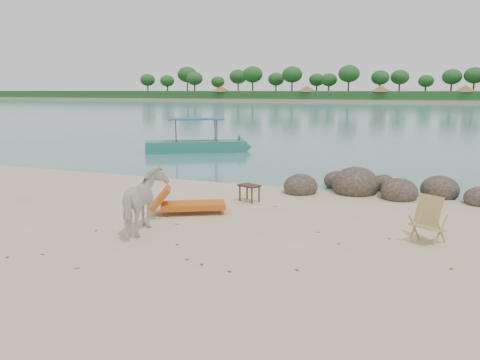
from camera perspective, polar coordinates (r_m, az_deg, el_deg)
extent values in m
plane|color=#3B6F76|center=(99.64, 19.33, 8.36)|extent=(400.00, 400.00, 0.00)
cube|color=tan|center=(179.58, 20.36, 9.16)|extent=(420.00, 90.00, 1.40)
cube|color=#1E4C1E|center=(144.57, 20.10, 9.67)|extent=(420.00, 18.00, 2.40)
ellipsoid|color=#312921|center=(15.66, 7.38, -0.91)|extent=(1.13, 1.24, 0.84)
ellipsoid|color=#312921|center=(16.02, 13.90, -0.62)|extent=(1.54, 1.70, 1.16)
ellipsoid|color=#312921|center=(15.53, 18.82, -1.50)|extent=(1.15, 1.27, 0.86)
ellipsoid|color=#312921|center=(16.32, 23.16, -1.19)|extent=(1.20, 1.32, 0.90)
ellipsoid|color=#312921|center=(15.73, 27.22, -2.13)|extent=(0.93, 1.02, 0.70)
ellipsoid|color=#312921|center=(17.12, 11.68, -0.17)|extent=(0.91, 1.00, 0.68)
ellipsoid|color=#312921|center=(17.14, 17.07, -0.47)|extent=(0.81, 0.89, 0.61)
imported|color=silver|center=(11.34, -11.51, -2.75)|extent=(1.26, 1.92, 1.49)
plane|color=brown|center=(14.41, -12.36, -2.90)|extent=(0.11, 0.11, 0.00)
plane|color=brown|center=(11.42, 9.50, -6.44)|extent=(0.13, 0.13, 0.00)
plane|color=brown|center=(9.09, 6.95, -10.99)|extent=(0.14, 0.14, 0.00)
plane|color=brown|center=(10.64, -22.94, -8.49)|extent=(0.12, 0.12, 0.00)
plane|color=brown|center=(11.93, -17.15, -6.04)|extent=(0.13, 0.13, 0.00)
plane|color=brown|center=(9.92, 24.35, -10.00)|extent=(0.13, 0.13, 0.00)
plane|color=brown|center=(9.59, -6.48, -9.78)|extent=(0.14, 0.14, 0.00)
plane|color=brown|center=(9.31, -4.71, -10.39)|extent=(0.14, 0.14, 0.00)
plane|color=brown|center=(9.62, -19.23, -10.27)|extent=(0.14, 0.14, 0.00)
plane|color=brown|center=(13.74, 4.29, -3.34)|extent=(0.14, 0.14, 0.00)
plane|color=brown|center=(10.69, 11.93, -7.75)|extent=(0.13, 0.13, 0.00)
plane|color=brown|center=(13.82, -10.69, -3.42)|extent=(0.14, 0.14, 0.00)
plane|color=brown|center=(11.34, 17.75, -6.96)|extent=(0.13, 0.13, 0.00)
plane|color=brown|center=(10.76, -26.48, -8.57)|extent=(0.14, 0.14, 0.00)
plane|color=brown|center=(10.49, -7.67, -7.97)|extent=(0.11, 0.11, 0.00)
plane|color=brown|center=(12.13, 23.13, -6.15)|extent=(0.14, 0.14, 0.00)
plane|color=brown|center=(8.95, -1.30, -11.27)|extent=(0.13, 0.13, 0.00)
plane|color=brown|center=(12.03, -7.67, -5.49)|extent=(0.12, 0.12, 0.00)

